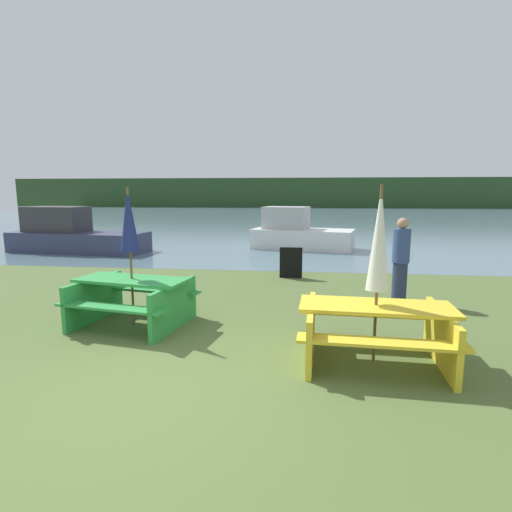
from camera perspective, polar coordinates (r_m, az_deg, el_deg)
name	(u,v)px	position (r m, az deg, el deg)	size (l,w,h in m)	color
ground_plane	(135,399)	(4.47, -16.87, -19.01)	(60.00, 60.00, 0.00)	#516633
water	(284,216)	(35.49, 3.95, 5.72)	(60.00, 50.00, 0.00)	slate
far_treeline	(291,193)	(55.42, 4.97, 8.99)	(80.00, 1.60, 4.00)	#284723
picnic_table_yellow	(375,326)	(5.19, 16.63, -9.60)	(1.91, 1.48, 0.72)	yellow
picnic_table_green	(133,297)	(6.59, -17.21, -5.59)	(1.94, 1.67, 0.75)	green
umbrella_white	(379,239)	(4.96, 17.19, 2.29)	(0.27, 0.27, 2.17)	brown
umbrella_navy	(129,221)	(6.40, -17.71, 4.84)	(0.29, 0.29, 2.16)	brown
boat	(298,233)	(14.92, 6.09, 3.22)	(3.90, 2.37, 1.55)	silver
boat_second	(73,235)	(15.51, -24.69, 2.69)	(4.93, 2.10, 1.58)	#333856
person	(401,260)	(8.09, 19.97, -0.50)	(0.32, 0.32, 1.60)	#283351
signboard	(291,263)	(9.80, 5.01, -0.95)	(0.55, 0.08, 0.75)	black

